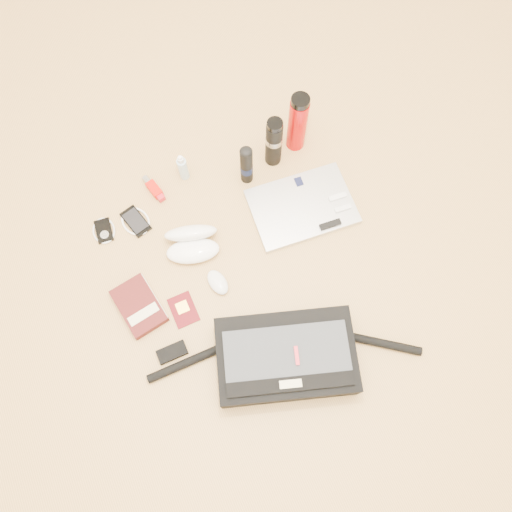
# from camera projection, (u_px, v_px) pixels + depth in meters

# --- Properties ---
(ground) EXTENTS (4.00, 4.00, 0.00)m
(ground) POSITION_uv_depth(u_px,v_px,m) (253.00, 285.00, 1.69)
(ground) COLOR tan
(ground) RESTS_ON ground
(messenger_bag) EXTENTS (0.84, 0.39, 0.12)m
(messenger_bag) POSITION_uv_depth(u_px,v_px,m) (285.00, 357.00, 1.55)
(messenger_bag) COLOR black
(messenger_bag) RESTS_ON ground
(laptop) EXTENTS (0.38, 0.28, 0.03)m
(laptop) POSITION_uv_depth(u_px,v_px,m) (303.00, 207.00, 1.78)
(laptop) COLOR #B9B9BB
(laptop) RESTS_ON ground
(book) EXTENTS (0.15, 0.20, 0.03)m
(book) POSITION_uv_depth(u_px,v_px,m) (139.00, 306.00, 1.65)
(book) COLOR #431110
(book) RESTS_ON ground
(passport) EXTENTS (0.08, 0.11, 0.01)m
(passport) POSITION_uv_depth(u_px,v_px,m) (183.00, 310.00, 1.66)
(passport) COLOR #4F060B
(passport) RESTS_ON ground
(mouse) EXTENTS (0.07, 0.11, 0.03)m
(mouse) POSITION_uv_depth(u_px,v_px,m) (218.00, 282.00, 1.68)
(mouse) COLOR silver
(mouse) RESTS_ON ground
(sunglasses_case) EXTENTS (0.22, 0.20, 0.11)m
(sunglasses_case) POSITION_uv_depth(u_px,v_px,m) (192.00, 242.00, 1.71)
(sunglasses_case) COLOR white
(sunglasses_case) RESTS_ON ground
(ipod) EXTENTS (0.09, 0.10, 0.01)m
(ipod) POSITION_uv_depth(u_px,v_px,m) (104.00, 231.00, 1.76)
(ipod) COLOR black
(ipod) RESTS_ON ground
(phone) EXTENTS (0.11, 0.13, 0.01)m
(phone) POSITION_uv_depth(u_px,v_px,m) (136.00, 221.00, 1.77)
(phone) COLOR black
(phone) RESTS_ON ground
(inhaler) EXTENTS (0.05, 0.12, 0.03)m
(inhaler) POSITION_uv_depth(u_px,v_px,m) (154.00, 188.00, 1.80)
(inhaler) COLOR red
(inhaler) RESTS_ON ground
(spray_bottle) EXTENTS (0.04, 0.04, 0.13)m
(spray_bottle) POSITION_uv_depth(u_px,v_px,m) (183.00, 168.00, 1.78)
(spray_bottle) COLOR #A0C5D7
(spray_bottle) RESTS_ON ground
(aerosol_can) EXTENTS (0.06, 0.06, 0.19)m
(aerosol_can) POSITION_uv_depth(u_px,v_px,m) (246.00, 165.00, 1.75)
(aerosol_can) COLOR black
(aerosol_can) RESTS_ON ground
(thermos_black) EXTENTS (0.06, 0.06, 0.23)m
(thermos_black) POSITION_uv_depth(u_px,v_px,m) (274.00, 142.00, 1.75)
(thermos_black) COLOR black
(thermos_black) RESTS_ON ground
(thermos_red) EXTENTS (0.09, 0.09, 0.26)m
(thermos_red) POSITION_uv_depth(u_px,v_px,m) (298.00, 123.00, 1.76)
(thermos_red) COLOR #AD0707
(thermos_red) RESTS_ON ground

